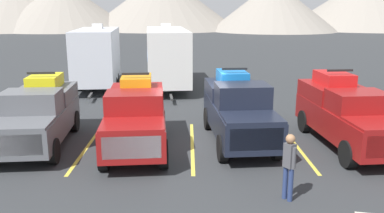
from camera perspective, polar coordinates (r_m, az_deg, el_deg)
The scene contains 12 objects.
ground_plane at distance 15.00m, azimuth 0.03°, elevation -5.11°, with size 240.00×240.00×0.00m, color #2D3033.
pickup_truck_a at distance 15.56m, azimuth -20.57°, elevation -0.91°, with size 2.45×5.37×2.52m.
pickup_truck_b at distance 14.34m, azimuth -7.83°, elevation -1.21°, with size 2.43×5.42×2.54m.
pickup_truck_c at distance 15.02m, azimuth 6.40°, elevation -0.35°, with size 2.39×5.50×2.61m.
pickup_truck_d at distance 15.54m, azimuth 20.71°, elevation -0.80°, with size 2.41×5.69×2.62m.
lot_stripe_b at distance 15.16m, azimuth -14.26°, elevation -5.32°, with size 0.12×5.50×0.01m, color gold.
lot_stripe_c at distance 14.73m, azimuth 0.04°, elevation -5.44°, with size 0.12×5.50×0.01m, color gold.
lot_stripe_d at distance 15.23m, azimuth 14.26°, elevation -5.23°, with size 0.12×5.50×0.01m, color gold.
camper_trailer_a at distance 25.61m, azimuth -13.06°, elevation 7.00°, with size 2.92×7.66×3.86m.
camper_trailer_b at distance 25.26m, azimuth -3.53°, elevation 7.24°, with size 3.08×9.05×3.85m.
person_a at distance 10.68m, azimuth 13.35°, elevation -7.60°, with size 0.31×0.34×1.76m.
mountain_ridge at distance 95.15m, azimuth 2.13°, elevation 14.19°, with size 164.85×46.65×13.55m.
Camera 1 is at (-0.15, -14.21, 4.80)m, focal length 38.35 mm.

